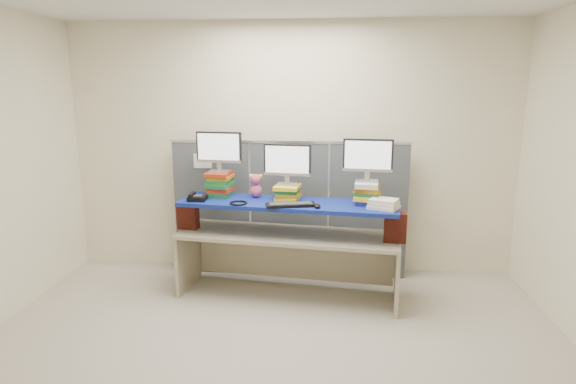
# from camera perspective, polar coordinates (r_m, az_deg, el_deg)

# --- Properties ---
(room) EXTENTS (5.00, 4.00, 2.80)m
(room) POSITION_cam_1_polar(r_m,az_deg,el_deg) (3.47, -2.27, 0.64)
(room) COLOR #F2E8C7
(room) RESTS_ON ground
(cubicle_partition) EXTENTS (2.60, 0.06, 1.53)m
(cubicle_partition) POSITION_cam_1_polar(r_m,az_deg,el_deg) (5.34, 0.14, -2.01)
(cubicle_partition) COLOR #43484F
(cubicle_partition) RESTS_ON ground
(desk) EXTENTS (2.26, 0.90, 0.67)m
(desk) POSITION_cam_1_polar(r_m,az_deg,el_deg) (4.85, -0.00, -6.44)
(desk) COLOR tan
(desk) RESTS_ON ground
(brick_pier_left) EXTENTS (0.22, 0.14, 0.28)m
(brick_pier_left) POSITION_cam_1_polar(r_m,az_deg,el_deg) (5.03, -11.78, -2.71)
(brick_pier_left) COLOR maroon
(brick_pier_left) RESTS_ON desk
(brick_pier_right) EXTENTS (0.22, 0.14, 0.28)m
(brick_pier_right) POSITION_cam_1_polar(r_m,az_deg,el_deg) (4.63, 12.58, -4.11)
(brick_pier_right) COLOR maroon
(brick_pier_right) RESTS_ON desk
(blue_board) EXTENTS (2.20, 0.79, 0.04)m
(blue_board) POSITION_cam_1_polar(r_m,az_deg,el_deg) (4.73, 0.00, -1.41)
(blue_board) COLOR #0F0973
(blue_board) RESTS_ON brick_pier_left
(book_stack_left) EXTENTS (0.28, 0.33, 0.25)m
(book_stack_left) POSITION_cam_1_polar(r_m,az_deg,el_deg) (5.01, -8.05, 0.97)
(book_stack_left) COLOR #1A622E
(book_stack_left) RESTS_ON blue_board
(book_stack_center) EXTENTS (0.27, 0.30, 0.14)m
(book_stack_center) POSITION_cam_1_polar(r_m,az_deg,el_deg) (4.83, -0.05, 0.00)
(book_stack_center) COLOR yellow
(book_stack_center) RESTS_ON blue_board
(book_stack_right) EXTENTS (0.29, 0.35, 0.21)m
(book_stack_right) POSITION_cam_1_polar(r_m,az_deg,el_deg) (4.72, 9.33, -0.03)
(book_stack_right) COLOR navy
(book_stack_right) RESTS_ON blue_board
(monitor_left) EXTENTS (0.47, 0.16, 0.41)m
(monitor_left) POSITION_cam_1_polar(r_m,az_deg,el_deg) (4.95, -8.18, 5.04)
(monitor_left) COLOR #9C9CA1
(monitor_left) RESTS_ON book_stack_left
(monitor_center) EXTENTS (0.47, 0.16, 0.41)m
(monitor_center) POSITION_cam_1_polar(r_m,az_deg,el_deg) (4.77, -0.08, 3.57)
(monitor_center) COLOR #9C9CA1
(monitor_center) RESTS_ON book_stack_center
(monitor_right) EXTENTS (0.47, 0.16, 0.41)m
(monitor_right) POSITION_cam_1_polar(r_m,az_deg,el_deg) (4.66, 9.44, 4.05)
(monitor_right) COLOR #9C9CA1
(monitor_right) RESTS_ON book_stack_right
(keyboard) EXTENTS (0.49, 0.26, 0.03)m
(keyboard) POSITION_cam_1_polar(r_m,az_deg,el_deg) (4.56, 0.32, -1.51)
(keyboard) COLOR black
(keyboard) RESTS_ON blue_board
(mouse) EXTENTS (0.10, 0.12, 0.03)m
(mouse) POSITION_cam_1_polar(r_m,az_deg,el_deg) (4.51, 3.51, -1.66)
(mouse) COLOR black
(mouse) RESTS_ON blue_board
(desk_phone) EXTENTS (0.18, 0.16, 0.08)m
(desk_phone) POSITION_cam_1_polar(r_m,az_deg,el_deg) (4.86, -10.76, -0.67)
(desk_phone) COLOR black
(desk_phone) RESTS_ON blue_board
(headset) EXTENTS (0.20, 0.20, 0.02)m
(headset) POSITION_cam_1_polar(r_m,az_deg,el_deg) (4.67, -5.90, -1.29)
(headset) COLOR black
(headset) RESTS_ON blue_board
(plush_toy) EXTENTS (0.14, 0.11, 0.24)m
(plush_toy) POSITION_cam_1_polar(r_m,az_deg,el_deg) (4.90, -3.81, 0.79)
(plush_toy) COLOR #D04F7A
(plush_toy) RESTS_ON blue_board
(binder_stack) EXTENTS (0.32, 0.30, 0.09)m
(binder_stack) POSITION_cam_1_polar(r_m,az_deg,el_deg) (4.55, 11.27, -1.40)
(binder_stack) COLOR #F2E6CE
(binder_stack) RESTS_ON blue_board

